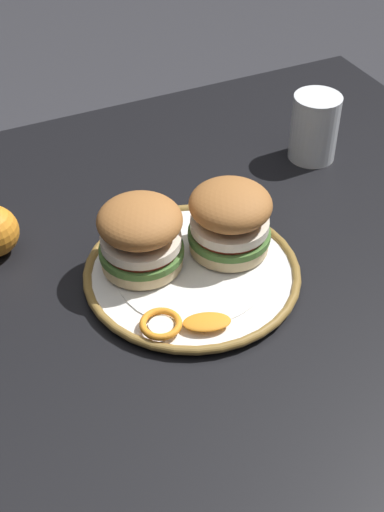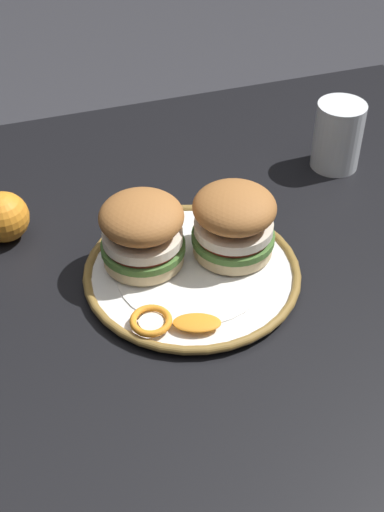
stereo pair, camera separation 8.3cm
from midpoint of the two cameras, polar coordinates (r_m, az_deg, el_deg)
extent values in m
cube|color=black|center=(0.93, 1.42, -4.50)|extent=(1.14, 1.10, 0.03)
cube|color=black|center=(1.70, 8.45, 2.70)|extent=(0.06, 0.06, 0.72)
cylinder|color=white|center=(0.95, -2.50, -1.65)|extent=(0.27, 0.27, 0.01)
torus|color=olive|center=(0.94, -2.51, -1.38)|extent=(0.30, 0.30, 0.01)
cylinder|color=white|center=(0.94, -2.51, -1.34)|extent=(0.21, 0.21, 0.00)
cylinder|color=beige|center=(0.95, -6.64, -0.25)|extent=(0.11, 0.11, 0.02)
cylinder|color=#477033|center=(0.94, -6.71, 0.39)|extent=(0.12, 0.12, 0.01)
cylinder|color=#BC3828|center=(0.93, -6.75, 0.77)|extent=(0.10, 0.10, 0.01)
cylinder|color=silver|center=(0.93, -6.79, 1.24)|extent=(0.11, 0.11, 0.01)
ellipsoid|color=#A36633|center=(0.91, -6.96, 2.84)|extent=(0.13, 0.13, 0.05)
cylinder|color=beige|center=(0.97, 0.62, 1.11)|extent=(0.11, 0.11, 0.02)
cylinder|color=#477033|center=(0.96, 0.63, 1.75)|extent=(0.12, 0.12, 0.01)
cylinder|color=#BC3828|center=(0.95, 0.63, 2.13)|extent=(0.10, 0.10, 0.01)
cylinder|color=silver|center=(0.95, 0.63, 2.60)|extent=(0.11, 0.11, 0.01)
ellipsoid|color=#A36633|center=(0.93, 0.65, 4.19)|extent=(0.12, 0.12, 0.05)
torus|color=orange|center=(0.86, -5.35, -5.70)|extent=(0.06, 0.06, 0.01)
cylinder|color=#F4E5C6|center=(0.86, -5.34, -5.84)|extent=(0.03, 0.03, 0.00)
ellipsoid|color=orange|center=(0.86, -1.51, -5.57)|extent=(0.05, 0.07, 0.01)
cylinder|color=white|center=(1.17, 8.06, 10.39)|extent=(0.08, 0.08, 0.11)
cylinder|color=orange|center=(1.19, 7.92, 9.04)|extent=(0.07, 0.07, 0.05)
camera|label=1|loc=(0.04, -92.56, -2.23)|focal=48.53mm
camera|label=2|loc=(0.04, 87.44, 2.23)|focal=48.53mm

